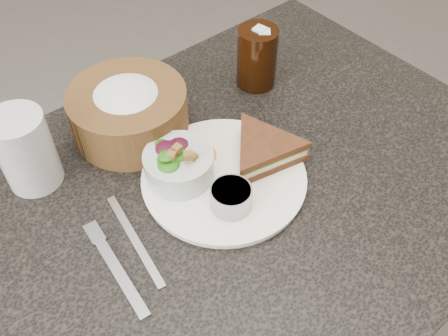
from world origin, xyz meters
TOP-DOWN VIEW (x-y plane):
  - dining_table at (0.00, 0.00)m, footprint 1.00×0.70m
  - dinner_plate at (0.01, 0.02)m, footprint 0.26×0.26m
  - sandwich at (0.08, 0.01)m, footprint 0.18×0.18m
  - salad_bowl at (-0.04, 0.07)m, footprint 0.13×0.13m
  - dressing_ramekin at (-0.02, -0.03)m, footprint 0.07×0.07m
  - orange_wedge at (0.01, 0.08)m, footprint 0.09×0.09m
  - fork at (-0.21, -0.02)m, footprint 0.03×0.16m
  - knife at (-0.16, 0.01)m, footprint 0.04×0.18m
  - bread_basket at (-0.04, 0.21)m, footprint 0.23×0.23m
  - cola_glass at (0.22, 0.17)m, footprint 0.09×0.09m
  - water_glass at (-0.22, 0.22)m, footprint 0.10×0.10m

SIDE VIEW (x-z plane):
  - dining_table at x=0.00m, z-range 0.00..0.75m
  - knife at x=-0.16m, z-range 0.75..0.75m
  - fork at x=-0.21m, z-range 0.75..0.75m
  - dinner_plate at x=0.01m, z-range 0.75..0.76m
  - orange_wedge at x=0.01m, z-range 0.76..0.79m
  - dressing_ramekin at x=-0.02m, z-range 0.76..0.80m
  - sandwich at x=0.08m, z-range 0.76..0.80m
  - salad_bowl at x=-0.04m, z-range 0.76..0.83m
  - bread_basket at x=-0.04m, z-range 0.75..0.86m
  - cola_glass at x=0.22m, z-range 0.75..0.88m
  - water_glass at x=-0.22m, z-range 0.75..0.88m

